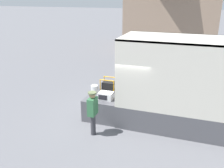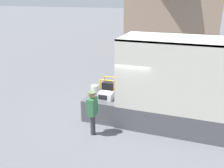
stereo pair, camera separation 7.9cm
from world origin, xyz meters
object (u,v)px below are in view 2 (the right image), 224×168
object	(u,v)px
microwave	(106,96)
portable_generator	(109,86)
orange_bucket	(95,89)
worker_person	(92,109)

from	to	relation	value
microwave	portable_generator	distance (m)	0.84
microwave	portable_generator	world-z (taller)	portable_generator
portable_generator	orange_bucket	size ratio (longest dim) A/B	1.82
portable_generator	orange_bucket	distance (m)	0.64
microwave	orange_bucket	xyz separation A→B (m)	(-0.66, 0.42, 0.03)
portable_generator	orange_bucket	bearing A→B (deg)	-141.60
microwave	portable_generator	size ratio (longest dim) A/B	0.87
microwave	worker_person	world-z (taller)	worker_person
microwave	worker_person	size ratio (longest dim) A/B	0.34
worker_person	orange_bucket	bearing A→B (deg)	110.67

